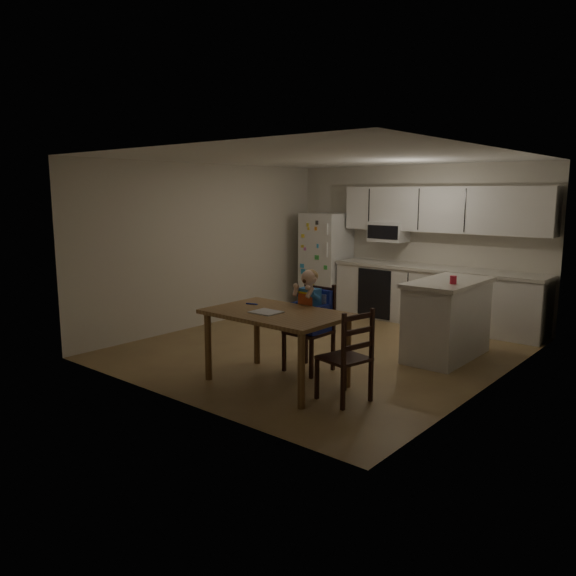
# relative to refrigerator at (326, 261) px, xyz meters

# --- Properties ---
(room) EXTENTS (4.52, 5.01, 2.51)m
(room) POSITION_rel_refrigerator_xyz_m (1.55, -1.67, 0.40)
(room) COLOR olive
(room) RESTS_ON ground
(refrigerator) EXTENTS (0.72, 0.70, 1.70)m
(refrigerator) POSITION_rel_refrigerator_xyz_m (0.00, 0.00, 0.00)
(refrigerator) COLOR silver
(refrigerator) RESTS_ON ground
(kitchen_run) EXTENTS (3.37, 0.62, 2.15)m
(kitchen_run) POSITION_rel_refrigerator_xyz_m (2.05, 0.09, 0.03)
(kitchen_run) COLOR silver
(kitchen_run) RESTS_ON ground
(kitchen_island) EXTENTS (0.70, 1.34, 0.99)m
(kitchen_island) POSITION_rel_refrigerator_xyz_m (2.98, -1.50, -0.35)
(kitchen_island) COLOR silver
(kitchen_island) RESTS_ON ground
(red_cup) EXTENTS (0.08, 0.08, 0.10)m
(red_cup) POSITION_rel_refrigerator_xyz_m (3.13, -1.72, 0.18)
(red_cup) COLOR red
(red_cup) RESTS_ON kitchen_island
(dining_table) EXTENTS (1.49, 0.96, 0.80)m
(dining_table) POSITION_rel_refrigerator_xyz_m (1.98, -3.61, -0.16)
(dining_table) COLOR brown
(dining_table) RESTS_ON ground
(napkin) EXTENTS (0.30, 0.26, 0.01)m
(napkin) POSITION_rel_refrigerator_xyz_m (1.93, -3.72, -0.04)
(napkin) COLOR silver
(napkin) RESTS_ON dining_table
(toddler_spoon) EXTENTS (0.12, 0.06, 0.02)m
(toddler_spoon) POSITION_rel_refrigerator_xyz_m (1.50, -3.51, -0.04)
(toddler_spoon) COLOR #1F2EA9
(toddler_spoon) RESTS_ON dining_table
(chair_booster) EXTENTS (0.46, 0.46, 1.20)m
(chair_booster) POSITION_rel_refrigerator_xyz_m (1.98, -2.99, -0.13)
(chair_booster) COLOR black
(chair_booster) RESTS_ON ground
(chair_side) EXTENTS (0.50, 0.50, 0.95)m
(chair_side) POSITION_rel_refrigerator_xyz_m (2.92, -3.58, -0.31)
(chair_side) COLOR black
(chair_side) RESTS_ON ground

